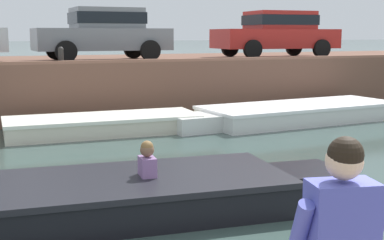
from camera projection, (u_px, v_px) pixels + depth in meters
name	position (u px, v px, depth m)	size (l,w,h in m)	color
ground_plane	(157.00, 174.00, 9.26)	(400.00, 400.00, 0.00)	#384C47
far_quay_wall	(68.00, 84.00, 17.04)	(60.00, 6.00, 1.62)	brown
far_wall_coping	(86.00, 62.00, 14.28)	(60.00, 0.24, 0.08)	brown
boat_moored_central_cream	(112.00, 124.00, 13.07)	(5.58, 1.82, 0.44)	silver
boat_moored_east_white	(292.00, 113.00, 14.69)	(6.86, 2.51, 0.49)	white
motorboat_passing	(108.00, 197.00, 7.09)	(6.54, 2.37, 0.98)	black
car_centre_grey	(104.00, 32.00, 15.89)	(3.96, 1.90, 1.54)	slate
car_right_inner_red	(277.00, 32.00, 18.17)	(4.20, 2.12, 1.54)	#B2231E
mooring_bollard_mid	(61.00, 54.00, 14.13)	(0.15, 0.15, 0.45)	#2D2B28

